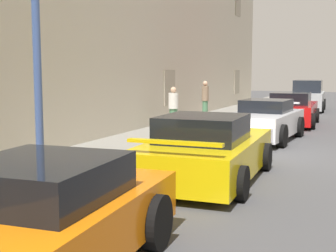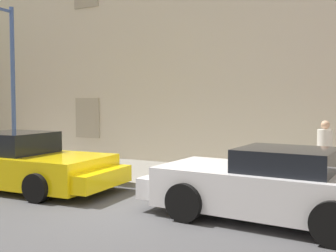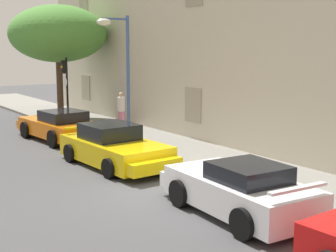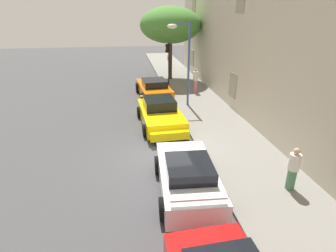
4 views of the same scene
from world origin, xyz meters
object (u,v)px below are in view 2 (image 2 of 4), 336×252
object	(u,v)px
street_lamp	(1,53)
sportscar_yellow_flank	(28,165)
sportscar_white_middle	(261,186)
pedestrian_bystander	(325,151)

from	to	relation	value
street_lamp	sportscar_yellow_flank	bearing A→B (deg)	-30.17
sportscar_yellow_flank	sportscar_white_middle	world-z (taller)	sportscar_yellow_flank
sportscar_yellow_flank	sportscar_white_middle	bearing A→B (deg)	1.25
sportscar_white_middle	sportscar_yellow_flank	bearing A→B (deg)	-178.75
sportscar_yellow_flank	pedestrian_bystander	bearing A→B (deg)	28.96
sportscar_white_middle	street_lamp	distance (m)	9.50
street_lamp	pedestrian_bystander	bearing A→B (deg)	11.55
sportscar_white_middle	pedestrian_bystander	world-z (taller)	pedestrian_bystander
street_lamp	pedestrian_bystander	xyz separation A→B (m)	(9.54, 1.95, -2.81)
sportscar_white_middle	pedestrian_bystander	xyz separation A→B (m)	(0.71, 3.53, 0.32)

